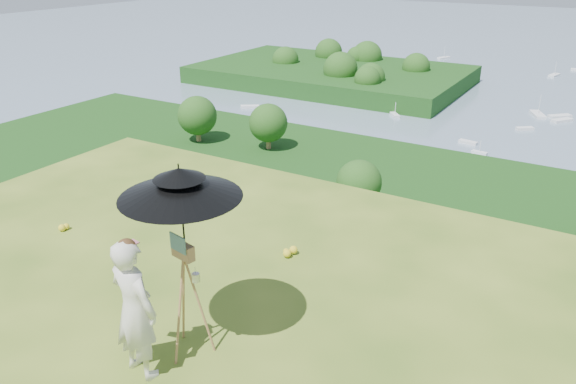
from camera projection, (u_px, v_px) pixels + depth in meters
The scene contains 9 objects.
shoreline_tier at pixel (550, 262), 78.77m from camera, with size 170.00×28.00×8.00m, color #706B59.
peninsula at pixel (331, 66), 174.31m from camera, with size 90.00×60.00×12.00m, color #173E11, non-canonical shape.
slope_trees at pixel (523, 253), 38.92m from camera, with size 110.00×50.00×6.00m, color #224E17, non-canonical shape.
harbor_town at pixel (559, 221), 76.19m from camera, with size 110.00×22.00×5.00m, color silver, non-canonical shape.
moored_boats at pixel (548, 103), 151.45m from camera, with size 140.00×140.00×0.70m, color white, non-canonical shape.
painter at pixel (134, 309), 6.01m from camera, with size 0.61×0.40×1.67m, color silver.
field_easel at pixel (187, 294), 6.35m from camera, with size 0.59×0.59×1.56m, color #A47A44, non-canonical shape.
sun_umbrella at pixel (182, 211), 5.96m from camera, with size 1.32×1.32×1.07m, color black, non-canonical shape.
painter_cap at pixel (126, 244), 5.69m from camera, with size 0.20×0.24×0.10m, color #CB6F81, non-canonical shape.
Camera 1 is at (3.46, -2.57, 4.37)m, focal length 35.00 mm.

